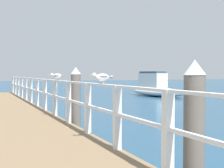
# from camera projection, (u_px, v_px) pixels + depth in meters

# --- Properties ---
(pier_deck) EXTENTS (2.83, 23.52, 0.53)m
(pier_deck) POSITION_uv_depth(u_px,v_px,m) (6.00, 120.00, 10.63)
(pier_deck) COLOR #846B4C
(pier_deck) RESTS_ON ground_plane
(pier_railing) EXTENTS (0.12, 22.04, 1.12)m
(pier_railing) POSITION_uv_depth(u_px,v_px,m) (45.00, 91.00, 11.13)
(pier_railing) COLOR white
(pier_railing) RESTS_ON pier_deck
(dock_piling_near) EXTENTS (0.29, 0.29, 2.03)m
(dock_piling_near) POSITION_uv_depth(u_px,v_px,m) (194.00, 136.00, 4.08)
(dock_piling_near) COLOR #6B6056
(dock_piling_near) RESTS_ON ground_plane
(dock_piling_far) EXTENTS (0.29, 0.29, 2.03)m
(dock_piling_far) POSITION_uv_depth(u_px,v_px,m) (76.00, 102.00, 8.95)
(dock_piling_far) COLOR #6B6056
(dock_piling_far) RESTS_ON ground_plane
(seagull_foreground) EXTENTS (0.48, 0.19, 0.21)m
(seagull_foreground) POSITION_uv_depth(u_px,v_px,m) (102.00, 77.00, 6.00)
(seagull_foreground) COLOR white
(seagull_foreground) RESTS_ON pier_railing
(seagull_background) EXTENTS (0.38, 0.35, 0.21)m
(seagull_background) POSITION_uv_depth(u_px,v_px,m) (57.00, 76.00, 9.39)
(seagull_background) COLOR white
(seagull_background) RESTS_ON pier_railing
(boat_2) EXTENTS (2.93, 6.00, 2.03)m
(boat_2) POSITION_uv_depth(u_px,v_px,m) (156.00, 88.00, 25.33)
(boat_2) COLOR white
(boat_2) RESTS_ON ground_plane
(boat_4) EXTENTS (1.69, 4.58, 1.31)m
(boat_4) POSITION_uv_depth(u_px,v_px,m) (157.00, 86.00, 35.53)
(boat_4) COLOR #4C4C51
(boat_4) RESTS_ON ground_plane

